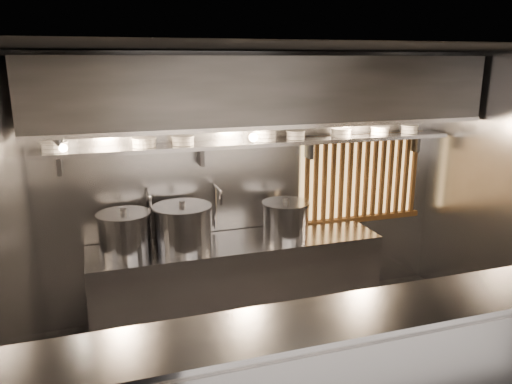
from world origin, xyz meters
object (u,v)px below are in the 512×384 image
heat_lamp (59,141)px  stock_pot_right (286,219)px  pendant_bulb (253,137)px  stock_pot_mid (125,233)px  stock_pot_left (183,226)px

heat_lamp → stock_pot_right: bearing=7.5°
pendant_bulb → stock_pot_mid: size_ratio=0.30×
stock_pot_mid → heat_lamp: bearing=-146.6°
stock_pot_mid → stock_pot_left: bearing=-2.4°
stock_pot_mid → stock_pot_right: stock_pot_mid is taller
heat_lamp → stock_pot_mid: size_ratio=0.56×
stock_pot_left → stock_pot_mid: size_ratio=1.05×
stock_pot_left → stock_pot_mid: 0.56m
pendant_bulb → stock_pot_left: bearing=-176.0°
pendant_bulb → heat_lamp: bearing=-169.0°
stock_pot_left → pendant_bulb: bearing=4.0°
heat_lamp → stock_pot_right: size_ratio=0.55×
pendant_bulb → stock_pot_mid: 1.57m
stock_pot_left → stock_pot_mid: bearing=177.6°
heat_lamp → stock_pot_left: bearing=15.8°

